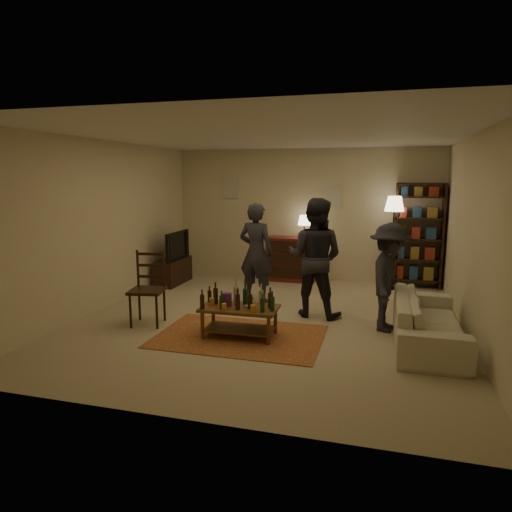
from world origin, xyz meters
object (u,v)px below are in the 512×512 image
at_px(coffee_table, 239,309).
at_px(person_left, 256,253).
at_px(dining_chair, 148,285).
at_px(sofa, 428,320).
at_px(dresser, 292,258).
at_px(person_by_sofa, 389,277).
at_px(person_right, 315,258).
at_px(floor_lamp, 394,210).
at_px(tv_stand, 173,265).
at_px(bookshelf, 418,235).

distance_m(coffee_table, person_left, 1.86).
xyz_separation_m(dining_chair, sofa, (3.86, 0.22, -0.27)).
bearing_deg(dresser, coffee_table, -90.20).
height_order(coffee_table, person_by_sofa, person_by_sofa).
bearing_deg(coffee_table, sofa, 10.21).
bearing_deg(sofa, person_right, 63.14).
xyz_separation_m(dining_chair, floor_lamp, (3.44, 3.17, 0.93)).
xyz_separation_m(tv_stand, sofa, (4.64, -2.20, -0.08)).
xyz_separation_m(dining_chair, bookshelf, (3.90, 3.40, 0.46)).
bearing_deg(dining_chair, person_left, 42.07).
relative_size(tv_stand, person_left, 0.62).
height_order(dining_chair, person_left, person_left).
height_order(dining_chair, bookshelf, bookshelf).
relative_size(dining_chair, floor_lamp, 0.61).
bearing_deg(floor_lamp, person_by_sofa, -91.75).
bearing_deg(sofa, tv_stand, 64.66).
height_order(sofa, person_right, person_right).
distance_m(dining_chair, dresser, 3.65).
bearing_deg(person_left, person_by_sofa, 166.87).
xyz_separation_m(person_right, person_by_sofa, (1.09, -0.42, -0.15)).
relative_size(dining_chair, dresser, 0.80).
distance_m(tv_stand, person_by_sofa, 4.54).
height_order(coffee_table, sofa, coffee_table).
relative_size(tv_stand, sofa, 0.51).
distance_m(floor_lamp, person_right, 2.51).
height_order(coffee_table, dresser, dresser).
height_order(coffee_table, tv_stand, tv_stand).
bearing_deg(person_right, sofa, 162.58).
distance_m(bookshelf, person_left, 3.28).
height_order(dresser, person_by_sofa, person_by_sofa).
bearing_deg(floor_lamp, tv_stand, -170.02).
height_order(tv_stand, person_left, person_left).
relative_size(bookshelf, person_left, 1.18).
height_order(dresser, floor_lamp, floor_lamp).
relative_size(tv_stand, floor_lamp, 0.60).
distance_m(sofa, person_by_sofa, 0.77).
relative_size(floor_lamp, sofa, 0.85).
bearing_deg(person_by_sofa, dresser, 43.99).
relative_size(floor_lamp, person_left, 1.04).
distance_m(bookshelf, sofa, 3.26).
relative_size(bookshelf, person_right, 1.11).
relative_size(coffee_table, floor_lamp, 0.58).
bearing_deg(person_right, bookshelf, -115.13).
distance_m(bookshelf, person_by_sofa, 2.87).
relative_size(coffee_table, person_by_sofa, 0.68).
height_order(bookshelf, person_left, bookshelf).
bearing_deg(person_left, tv_stand, -12.54).
relative_size(person_left, person_right, 0.94).
xyz_separation_m(tv_stand, floor_lamp, (4.22, 0.74, 1.12)).
xyz_separation_m(coffee_table, person_by_sofa, (1.90, 0.81, 0.37)).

